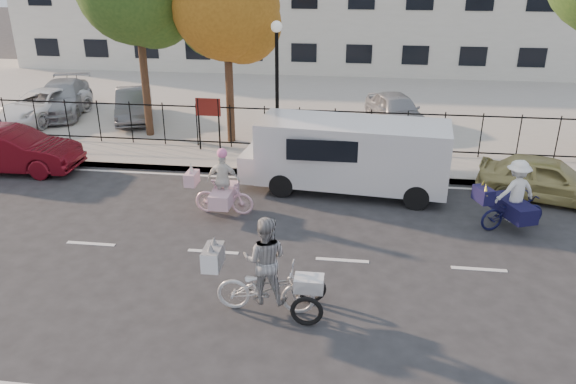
% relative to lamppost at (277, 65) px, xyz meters
% --- Properties ---
extents(ground, '(120.00, 120.00, 0.00)m').
position_rel_lamppost_xyz_m(ground, '(-0.50, -6.80, -3.11)').
color(ground, '#333334').
extents(road_markings, '(60.00, 9.52, 0.01)m').
position_rel_lamppost_xyz_m(road_markings, '(-0.50, -6.80, -3.11)').
color(road_markings, silver).
rests_on(road_markings, ground).
extents(curb, '(60.00, 0.10, 0.15)m').
position_rel_lamppost_xyz_m(curb, '(-0.50, -1.75, -3.04)').
color(curb, '#A8A399').
rests_on(curb, ground).
extents(sidewalk, '(60.00, 2.20, 0.15)m').
position_rel_lamppost_xyz_m(sidewalk, '(-0.50, -0.70, -3.04)').
color(sidewalk, '#A8A399').
rests_on(sidewalk, ground).
extents(parking_lot, '(60.00, 15.60, 0.15)m').
position_rel_lamppost_xyz_m(parking_lot, '(-0.50, 8.20, -3.04)').
color(parking_lot, '#A8A399').
rests_on(parking_lot, ground).
extents(iron_fence, '(58.00, 0.06, 1.50)m').
position_rel_lamppost_xyz_m(iron_fence, '(-0.50, 0.40, -2.21)').
color(iron_fence, black).
rests_on(iron_fence, sidewalk).
extents(building, '(34.00, 10.00, 6.00)m').
position_rel_lamppost_xyz_m(building, '(-0.50, 18.20, -0.11)').
color(building, silver).
rests_on(building, ground).
extents(lamppost, '(0.36, 0.36, 4.33)m').
position_rel_lamppost_xyz_m(lamppost, '(0.00, 0.00, 0.00)').
color(lamppost, black).
rests_on(lamppost, sidewalk).
extents(street_sign, '(0.85, 0.06, 1.80)m').
position_rel_lamppost_xyz_m(street_sign, '(-2.35, 0.00, -1.70)').
color(street_sign, black).
rests_on(street_sign, sidewalk).
extents(zebra_trike, '(2.31, 0.87, 1.99)m').
position_rel_lamppost_xyz_m(zebra_trike, '(1.11, -8.92, -2.34)').
color(zebra_trike, silver).
rests_on(zebra_trike, ground).
extents(unicorn_bike, '(1.80, 1.25, 1.83)m').
position_rel_lamppost_xyz_m(unicorn_bike, '(-0.75, -4.69, -2.44)').
color(unicorn_bike, '#FFC2D4').
rests_on(unicorn_bike, ground).
extents(bull_bike, '(2.00, 1.42, 1.81)m').
position_rel_lamppost_xyz_m(bull_bike, '(6.61, -4.60, -2.39)').
color(bull_bike, '#101137').
rests_on(bull_bike, ground).
extents(white_van, '(5.99, 2.48, 2.07)m').
position_rel_lamppost_xyz_m(white_van, '(2.46, -2.68, -1.97)').
color(white_van, white).
rests_on(white_van, ground).
extents(red_sedan, '(4.28, 1.60, 1.40)m').
position_rel_lamppost_xyz_m(red_sedan, '(-8.11, -2.46, -2.41)').
color(red_sedan, '#5E0A14').
rests_on(red_sedan, ground).
extents(gold_sedan, '(3.93, 2.49, 1.25)m').
position_rel_lamppost_xyz_m(gold_sedan, '(7.97, -2.61, -2.49)').
color(gold_sedan, tan).
rests_on(gold_sedan, ground).
extents(lot_car_a, '(2.94, 4.89, 1.33)m').
position_rel_lamppost_xyz_m(lot_car_a, '(-9.74, 3.85, -2.30)').
color(lot_car_a, '#9B9EA2').
rests_on(lot_car_a, parking_lot).
extents(lot_car_b, '(2.72, 4.61, 1.20)m').
position_rel_lamppost_xyz_m(lot_car_b, '(-10.03, 2.83, -2.36)').
color(lot_car_b, white).
rests_on(lot_car_b, parking_lot).
extents(lot_car_c, '(2.53, 4.02, 1.25)m').
position_rel_lamppost_xyz_m(lot_car_c, '(-6.37, 3.31, -2.34)').
color(lot_car_c, '#55595D').
rests_on(lot_car_c, parking_lot).
extents(lot_car_d, '(2.67, 4.14, 1.31)m').
position_rel_lamppost_xyz_m(lot_car_d, '(4.10, 3.66, -2.31)').
color(lot_car_d, '#989A9F').
rests_on(lot_car_d, parking_lot).
extents(tree_mid, '(3.63, 3.61, 6.62)m').
position_rel_lamppost_xyz_m(tree_mid, '(-1.70, 1.13, 1.52)').
color(tree_mid, '#442D1D').
rests_on(tree_mid, ground).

